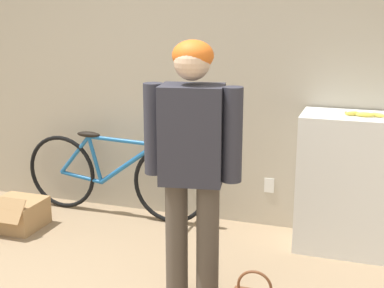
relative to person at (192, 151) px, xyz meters
name	(u,v)px	position (x,y,z in m)	size (l,w,h in m)	color
wall_back	(207,66)	(-0.32, 1.32, 0.34)	(8.00, 0.07, 2.60)	#B7AD99
side_shelf	(356,184)	(0.91, 1.05, -0.44)	(0.83, 0.45, 1.03)	white
person	(192,151)	(0.00, 0.00, 0.00)	(0.60, 0.32, 1.59)	#4C4238
bicycle	(114,175)	(-1.08, 1.10, -0.59)	(1.72, 0.46, 0.74)	black
banana	(364,114)	(0.93, 1.00, 0.09)	(0.29, 0.08, 0.03)	#EAD64C
cardboard_box	(18,214)	(-1.72, 0.59, -0.84)	(0.39, 0.44, 0.31)	#A87F51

